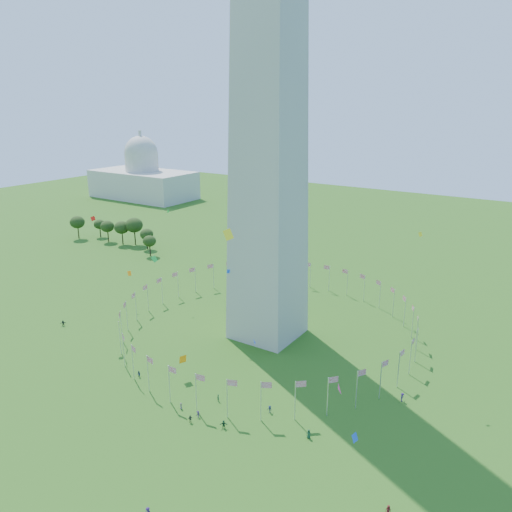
% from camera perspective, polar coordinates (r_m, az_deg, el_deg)
% --- Properties ---
extents(ground, '(600.00, 600.00, 0.00)m').
position_cam_1_polar(ground, '(109.11, -13.49, -18.37)').
color(ground, '#245213').
rests_on(ground, ground).
extents(washington_monument, '(16.80, 16.80, 169.00)m').
position_cam_1_polar(washington_monument, '(129.60, 1.61, 26.94)').
color(washington_monument, '#BCB7A7').
rests_on(washington_monument, ground).
extents(flag_ring, '(80.24, 80.24, 9.00)m').
position_cam_1_polar(flag_ring, '(140.43, 1.33, -7.22)').
color(flag_ring, silver).
rests_on(flag_ring, ground).
extents(capitol_building, '(70.00, 35.00, 46.00)m').
position_cam_1_polar(capitol_building, '(345.94, -12.91, 10.27)').
color(capitol_building, beige).
rests_on(capitol_building, ground).
extents(crowd, '(106.22, 79.01, 2.02)m').
position_cam_1_polar(crowd, '(102.10, -7.24, -20.19)').
color(crowd, black).
rests_on(crowd, ground).
extents(kites_aloft, '(110.87, 70.27, 39.45)m').
position_cam_1_polar(kites_aloft, '(109.64, -4.02, -6.48)').
color(kites_aloft, '#CC2699').
rests_on(kites_aloft, ground).
extents(tree_line_west, '(54.60, 15.48, 12.24)m').
position_cam_1_polar(tree_line_west, '(236.28, -15.45, 2.56)').
color(tree_line_west, '#2C4818').
rests_on(tree_line_west, ground).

